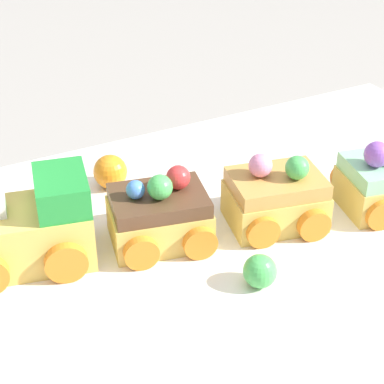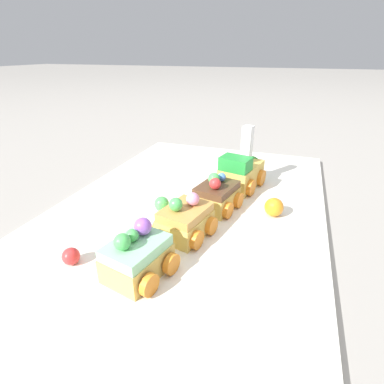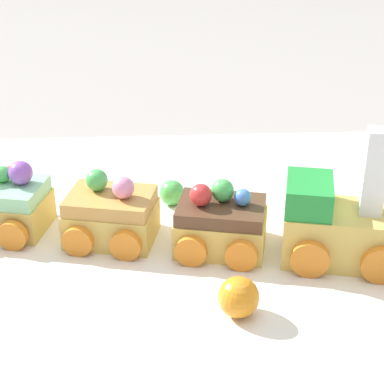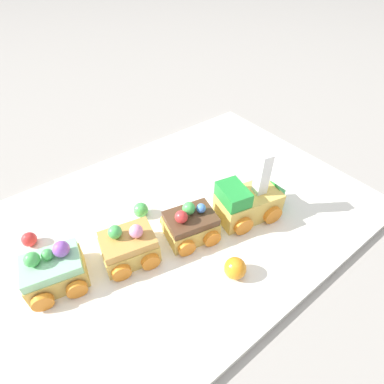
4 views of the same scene
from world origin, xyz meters
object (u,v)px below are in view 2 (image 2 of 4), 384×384
object	(u,v)px
gumball_red	(71,256)
gumball_orange	(274,207)
cake_car_chocolate	(217,196)
cake_car_mint	(139,257)
cake_train_locomotive	(243,171)
gumball_green	(162,204)
cake_car_caramel	(185,221)

from	to	relation	value
gumball_red	gumball_orange	bearing A→B (deg)	-47.50
cake_car_chocolate	gumball_red	xyz separation A→B (m)	(-0.21, 0.14, -0.01)
cake_car_chocolate	gumball_orange	world-z (taller)	cake_car_chocolate
cake_car_mint	gumball_red	size ratio (longest dim) A/B	3.89
cake_train_locomotive	gumball_green	world-z (taller)	cake_train_locomotive
cake_car_mint	gumball_orange	size ratio (longest dim) A/B	2.80
gumball_green	cake_car_caramel	bearing A→B (deg)	-131.04
cake_train_locomotive	cake_car_mint	world-z (taller)	cake_train_locomotive
cake_train_locomotive	cake_car_caramel	size ratio (longest dim) A/B	1.57
gumball_red	cake_car_chocolate	bearing A→B (deg)	-33.08
gumball_red	gumball_orange	size ratio (longest dim) A/B	0.72
cake_car_caramel	cake_car_mint	distance (m)	0.10
cake_train_locomotive	gumball_red	size ratio (longest dim) A/B	6.12
cake_car_chocolate	gumball_red	bearing A→B (deg)	159.32
cake_train_locomotive	gumball_green	size ratio (longest dim) A/B	5.45
cake_train_locomotive	gumball_green	bearing A→B (deg)	156.50
cake_car_chocolate	gumball_green	xyz separation A→B (m)	(-0.04, 0.08, -0.01)
cake_car_chocolate	cake_car_caramel	bearing A→B (deg)	179.98
cake_train_locomotive	cake_car_mint	xyz separation A→B (m)	(-0.31, 0.07, -0.01)
gumball_red	gumball_green	size ratio (longest dim) A/B	0.89
cake_train_locomotive	cake_car_mint	distance (m)	0.31
cake_car_chocolate	cake_car_caramel	xyz separation A→B (m)	(-0.10, 0.02, 0.00)
cake_car_caramel	gumball_red	size ratio (longest dim) A/B	3.89
gumball_orange	cake_car_caramel	bearing A→B (deg)	130.56
cake_car_mint	gumball_orange	world-z (taller)	cake_car_mint
gumball_orange	cake_car_chocolate	bearing A→B (deg)	92.72
cake_car_caramel	gumball_green	world-z (taller)	cake_car_caramel
cake_car_mint	gumball_red	world-z (taller)	cake_car_mint
cake_car_caramel	cake_car_mint	world-z (taller)	cake_car_mint
gumball_red	gumball_orange	xyz separation A→B (m)	(0.21, -0.23, 0.00)
cake_train_locomotive	gumball_green	distance (m)	0.19
cake_car_mint	cake_car_caramel	bearing A→B (deg)	-0.28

